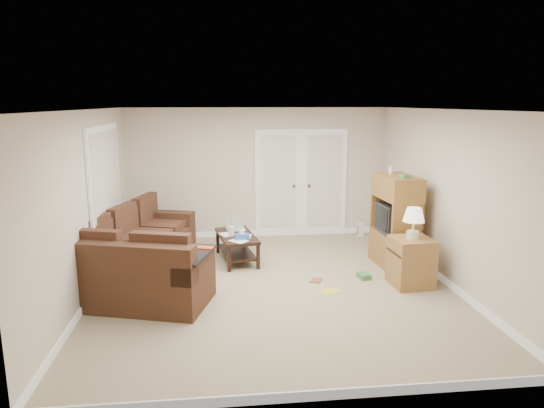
{
  "coord_description": "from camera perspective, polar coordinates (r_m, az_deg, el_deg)",
  "views": [
    {
      "loc": [
        -0.75,
        -6.52,
        2.59
      ],
      "look_at": [
        0.04,
        0.54,
        1.1
      ],
      "focal_mm": 32.0,
      "sensor_mm": 36.0,
      "label": 1
    }
  ],
  "objects": [
    {
      "name": "floor",
      "position": [
        7.06,
        0.2,
        -9.69
      ],
      "size": [
        5.5,
        5.5,
        0.0
      ],
      "primitive_type": "plane",
      "color": "tan",
      "rests_on": "ground"
    },
    {
      "name": "french_doors",
      "position": [
        9.5,
        3.44,
        2.41
      ],
      "size": [
        1.8,
        0.05,
        2.13
      ],
      "color": "silver",
      "rests_on": "floor"
    },
    {
      "name": "floor_magazine",
      "position": [
        6.95,
        6.9,
        -10.12
      ],
      "size": [
        0.3,
        0.26,
        0.01
      ],
      "primitive_type": "cube",
      "rotation": [
        0.0,
        0.0,
        0.28
      ],
      "color": "yellow",
      "rests_on": "floor"
    },
    {
      "name": "floor_book",
      "position": [
        7.31,
        4.65,
        -8.87
      ],
      "size": [
        0.22,
        0.24,
        0.02
      ],
      "primitive_type": "imported",
      "rotation": [
        0.0,
        0.0,
        -0.49
      ],
      "color": "brown",
      "rests_on": "floor"
    },
    {
      "name": "floor_greenbox",
      "position": [
        7.48,
        10.75,
        -8.31
      ],
      "size": [
        0.19,
        0.23,
        0.08
      ],
      "primitive_type": "cube",
      "rotation": [
        0.0,
        0.0,
        0.21
      ],
      "color": "#3C843D",
      "rests_on": "floor"
    },
    {
      "name": "tv_armoire",
      "position": [
        7.96,
        14.3,
        -1.94
      ],
      "size": [
        0.56,
        0.95,
        1.58
      ],
      "rotation": [
        0.0,
        0.0,
        0.07
      ],
      "color": "brown",
      "rests_on": "floor"
    },
    {
      "name": "side_cabinet",
      "position": [
        7.25,
        16.07,
        -6.11
      ],
      "size": [
        0.57,
        0.57,
        1.15
      ],
      "rotation": [
        0.0,
        0.0,
        0.06
      ],
      "color": "olive",
      "rests_on": "floor"
    },
    {
      "name": "sectional_sofa",
      "position": [
        7.36,
        -15.62,
        -6.24
      ],
      "size": [
        2.17,
        3.4,
        0.92
      ],
      "rotation": [
        0.0,
        0.0,
        -0.29
      ],
      "color": "#44291A",
      "rests_on": "floor"
    },
    {
      "name": "wall_left",
      "position": [
        6.89,
        -20.94,
        -0.17
      ],
      "size": [
        0.02,
        5.5,
        2.5
      ],
      "primitive_type": "cube",
      "color": "beige",
      "rests_on": "floor"
    },
    {
      "name": "ceiling",
      "position": [
        6.56,
        0.21,
        11.06
      ],
      "size": [
        5.0,
        5.5,
        0.02
      ],
      "primitive_type": "cube",
      "color": "white",
      "rests_on": "wall_back"
    },
    {
      "name": "wall_right",
      "position": [
        7.41,
        19.8,
        0.71
      ],
      "size": [
        0.02,
        5.5,
        2.5
      ],
      "primitive_type": "cube",
      "color": "beige",
      "rests_on": "floor"
    },
    {
      "name": "coffee_table",
      "position": [
        8.12,
        -4.17,
        -4.96
      ],
      "size": [
        0.73,
        1.17,
        0.75
      ],
      "rotation": [
        0.0,
        0.0,
        0.17
      ],
      "color": "black",
      "rests_on": "floor"
    },
    {
      "name": "wall_front",
      "position": [
        4.07,
        4.64,
        -7.43
      ],
      "size": [
        5.0,
        0.02,
        2.5
      ],
      "primitive_type": "cube",
      "color": "beige",
      "rests_on": "floor"
    },
    {
      "name": "baseboards",
      "position": [
        7.04,
        0.2,
        -9.31
      ],
      "size": [
        5.0,
        5.5,
        0.1
      ],
      "primitive_type": null,
      "color": "silver",
      "rests_on": "floor"
    },
    {
      "name": "wall_back",
      "position": [
        9.4,
        -1.7,
        3.65
      ],
      "size": [
        5.0,
        0.02,
        2.5
      ],
      "primitive_type": "cube",
      "color": "beige",
      "rests_on": "floor"
    },
    {
      "name": "window_left",
      "position": [
        7.79,
        -19.04,
        3.52
      ],
      "size": [
        0.05,
        1.92,
        1.42
      ],
      "color": "silver",
      "rests_on": "wall_left"
    },
    {
      "name": "space_heater",
      "position": [
        9.7,
        10.35,
        -3.01
      ],
      "size": [
        0.12,
        0.1,
        0.27
      ],
      "primitive_type": "cube",
      "rotation": [
        0.0,
        0.0,
        0.12
      ],
      "color": "white",
      "rests_on": "floor"
    }
  ]
}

